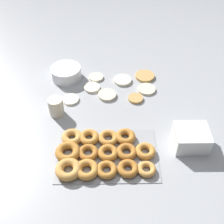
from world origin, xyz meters
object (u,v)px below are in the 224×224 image
pancake_5 (136,98)px  batter_bowl (66,73)px  pancake_4 (71,99)px  donut_tray (100,154)px  pancake_1 (147,89)px  pancake_7 (96,77)px  pancake_0 (107,95)px  pancake_3 (123,80)px  container_stack (191,138)px  pancake_2 (145,76)px  pancake_6 (92,88)px  paper_cup (56,107)px

pancake_5 → batter_bowl: bearing=153.1°
pancake_4 → donut_tray: (0.17, -0.38, 0.01)m
pancake_1 → pancake_7: bearing=158.3°
pancake_0 → pancake_4: pancake_0 is taller
pancake_1 → pancake_3: 0.16m
pancake_5 → batter_bowl: (-0.40, 0.20, 0.03)m
pancake_4 → batter_bowl: batter_bowl is taller
container_stack → pancake_2: bearing=106.7°
pancake_0 → pancake_3: size_ratio=0.96×
pancake_4 → pancake_1: bearing=10.7°
pancake_0 → pancake_5: 0.16m
pancake_2 → container_stack: size_ratio=0.74×
pancake_5 → pancake_6: (-0.24, 0.10, 0.00)m
pancake_0 → pancake_7: size_ratio=1.17×
pancake_2 → pancake_5: (-0.07, -0.20, -0.00)m
pancake_6 → donut_tray: bearing=-83.3°
container_stack → pancake_1: bearing=111.6°
pancake_0 → pancake_4: (-0.20, -0.03, -0.00)m
donut_tray → batter_bowl: 0.62m
pancake_3 → donut_tray: donut_tray is taller
pancake_3 → batter_bowl: (-0.33, 0.04, 0.03)m
pancake_7 → pancake_5: bearing=-41.2°
pancake_3 → pancake_4: 0.33m
pancake_5 → container_stack: 0.40m
pancake_4 → paper_cup: 0.13m
pancake_4 → pancake_7: pancake_7 is taller
pancake_3 → pancake_0: bearing=-124.7°
pancake_5 → pancake_2: bearing=70.5°
pancake_4 → paper_cup: paper_cup is taller
pancake_1 → pancake_2: size_ratio=0.89×
batter_bowl → pancake_3: bearing=-6.8°
pancake_2 → container_stack: container_stack is taller
pancake_0 → batter_bowl: (-0.24, 0.17, 0.03)m
pancake_1 → container_stack: size_ratio=0.66×
pancake_3 → pancake_5: size_ratio=1.28×
pancake_6 → pancake_7: size_ratio=1.06×
pancake_0 → pancake_1: pancake_0 is taller
pancake_3 → container_stack: 0.57m
pancake_4 → pancake_5: 0.36m
paper_cup → pancake_0: bearing=27.4°
pancake_6 → container_stack: size_ratio=0.59×
container_stack → paper_cup: size_ratio=1.59×
pancake_4 → batter_bowl: size_ratio=0.51×
pancake_3 → pancake_7: (-0.16, 0.03, -0.00)m
pancake_7 → container_stack: (0.45, -0.52, 0.04)m
pancake_3 → pancake_6: bearing=-159.8°
pancake_1 → pancake_5: pancake_5 is taller
pancake_6 → paper_cup: size_ratio=0.94×
pancake_4 → pancake_6: size_ratio=1.00×
pancake_3 → donut_tray: bearing=-102.6°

